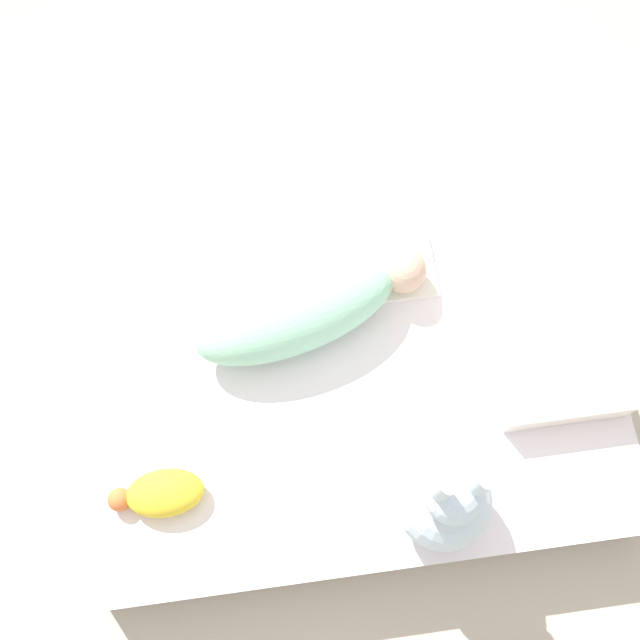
# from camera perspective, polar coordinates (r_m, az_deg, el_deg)

# --- Properties ---
(ground_plane) EXTENTS (12.00, 12.00, 0.00)m
(ground_plane) POSITION_cam_1_polar(r_m,az_deg,el_deg) (1.93, 1.64, -2.66)
(ground_plane) COLOR #B2A893
(bed_mattress) EXTENTS (1.23, 1.08, 0.18)m
(bed_mattress) POSITION_cam_1_polar(r_m,az_deg,el_deg) (1.84, 1.71, -1.84)
(bed_mattress) COLOR white
(bed_mattress) RESTS_ON ground_plane
(burp_cloth) EXTENTS (0.18, 0.17, 0.02)m
(burp_cloth) POSITION_cam_1_polar(r_m,az_deg,el_deg) (1.81, 5.82, 3.95)
(burp_cloth) COLOR white
(burp_cloth) RESTS_ON bed_mattress
(swaddled_baby) EXTENTS (0.57, 0.31, 0.15)m
(swaddled_baby) POSITION_cam_1_polar(r_m,az_deg,el_deg) (1.70, -1.21, 0.96)
(swaddled_baby) COLOR #99D6B2
(swaddled_baby) RESTS_ON bed_mattress
(pillow) EXTENTS (0.28, 0.38, 0.08)m
(pillow) POSITION_cam_1_polar(r_m,az_deg,el_deg) (1.79, 17.07, -1.40)
(pillow) COLOR white
(pillow) RESTS_ON bed_mattress
(bunny_plush) EXTENTS (0.20, 0.20, 0.39)m
(bunny_plush) POSITION_cam_1_polar(r_m,az_deg,el_deg) (1.56, 9.48, -13.33)
(bunny_plush) COLOR silver
(bunny_plush) RESTS_ON bed_mattress
(turtle_plush) EXTENTS (0.21, 0.10, 0.07)m
(turtle_plush) POSITION_cam_1_polar(r_m,az_deg,el_deg) (1.68, -12.05, -12.81)
(turtle_plush) COLOR yellow
(turtle_plush) RESTS_ON bed_mattress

